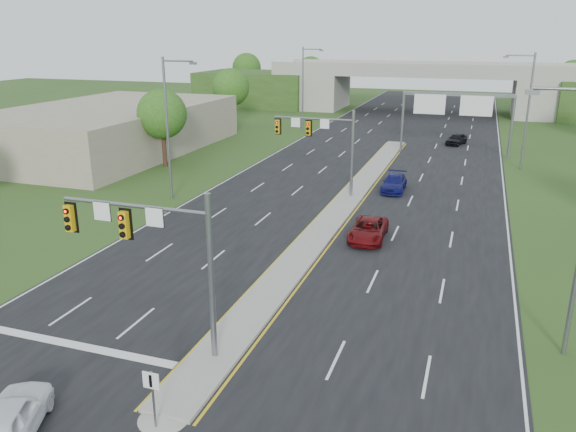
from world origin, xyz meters
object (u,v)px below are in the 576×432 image
Objects in this scene: signal_mast_near at (157,245)px; signal_mast_far at (325,138)px; keep_right_sign at (152,390)px; car_far_a at (368,230)px; car_far_c at (457,139)px; car_white at (7,420)px; car_far_b at (394,183)px; overpass at (424,91)px; sign_gantry at (455,106)px.

signal_mast_near and signal_mast_far have the same top height.
car_far_a is at bearing 81.05° from keep_right_sign.
car_far_c is (6.90, 55.83, -0.83)m from keep_right_sign.
signal_mast_far is 1.57× the size of car_white.
car_far_a is at bearing 71.00° from signal_mast_near.
signal_mast_far is 1.54× the size of car_far_b.
car_far_c is (11.07, 57.84, -0.10)m from car_white.
signal_mast_near reaches higher than keep_right_sign.
overpass is 17.64× the size of car_far_b.
signal_mast_near is at bearing -90.00° from signal_mast_far.
car_far_a is 1.19× the size of car_far_c.
signal_mast_far reaches higher than sign_gantry.
car_far_c is at bearing 70.85° from signal_mast_far.
signal_mast_near is at bearing -91.62° from overpass.
overpass is at bearing 120.96° from car_far_c.
signal_mast_far is 55.13m from overpass.
car_white is (-4.17, -86.53, -2.77)m from overpass.
car_white is at bearing -101.91° from sign_gantry.
car_far_b is at bearing 84.77° from keep_right_sign.
keep_right_sign is at bearing -79.60° from car_far_c.
car_far_a is at bearing -59.08° from signal_mast_far.
car_far_b is at bearing -82.12° from car_far_c.
signal_mast_near reaches higher than car_white.
overpass reaches higher than car_far_a.
sign_gantry is 0.14× the size of overpass.
car_white is 0.98× the size of car_far_b.
car_far_b is at bearing 89.15° from car_far_a.
car_white is (-1.91, -31.46, -3.94)m from signal_mast_far.
keep_right_sign is at bearing -97.70° from sign_gantry.
car_far_a is at bearing -90.62° from car_far_b.
car_white is at bearing -93.47° from signal_mast_far.
car_far_b is at bearing 31.43° from signal_mast_far.
car_far_c reaches higher than car_far_a.
signal_mast_near reaches higher than sign_gantry.
overpass reaches higher than car_far_c.
car_far_a is (7.37, 22.33, -0.11)m from car_white.
signal_mast_far is 31.76m from car_white.
signal_mast_far is 1.51× the size of car_far_a.
car_far_b is at bearing 79.45° from signal_mast_near.
sign_gantry is 17.78m from car_far_b.
car_far_a is (5.47, 15.87, -4.06)m from signal_mast_near.
sign_gantry is (8.95, 44.99, 0.51)m from signal_mast_near.
car_far_c is at bearing 88.09° from sign_gantry.
car_far_a is (5.47, -9.13, -4.06)m from signal_mast_far.
overpass reaches higher than signal_mast_far.
car_white is at bearing -154.32° from keep_right_sign.
overpass is at bearing 87.65° from signal_mast_far.
signal_mast_far reaches higher than car_far_c.
overpass reaches higher than car_far_b.
signal_mast_far is at bearing 90.00° from signal_mast_near.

